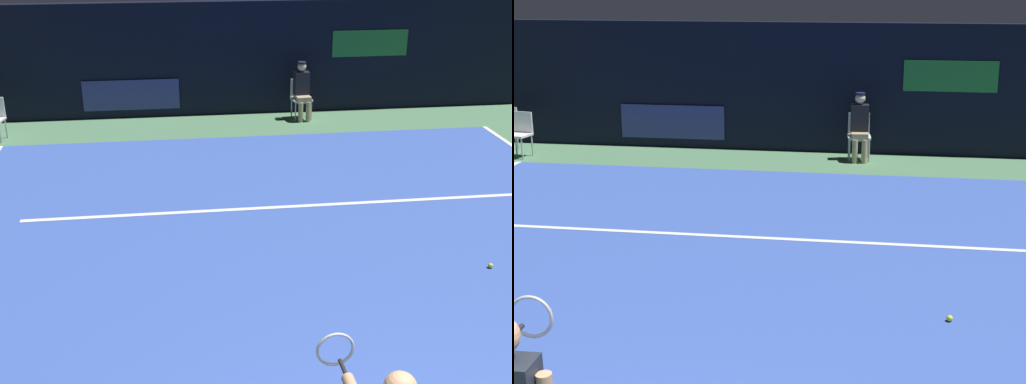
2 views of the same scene
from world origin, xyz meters
The scene contains 7 objects.
ground_plane centered at (0.00, 4.68, 0.00)m, with size 30.55×30.55×0.00m, color #4C7A56.
court_surface centered at (0.00, 4.68, 0.01)m, with size 10.53×11.37×0.01m, color #3856B2.
line_service centered at (0.00, 6.67, 0.01)m, with size 8.21×0.10×0.01m, color white.
back_wall centered at (0.00, 12.26, 1.30)m, with size 14.93×0.33×2.60m.
line_judge_on_chair centered at (1.28, 11.53, 0.69)m, with size 0.48×0.56×1.32m.
courtside_chair_far centered at (-5.40, 10.89, 0.50)m, with size 0.50×0.48×0.88m.
tennis_ball centered at (2.48, 4.38, 0.05)m, with size 0.07×0.07×0.07m, color #CCE033.
Camera 2 is at (1.70, -3.11, 3.49)m, focal length 53.58 mm.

